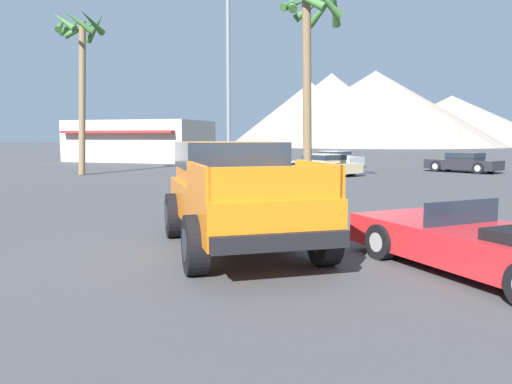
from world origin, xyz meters
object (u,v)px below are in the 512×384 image
Objects in this scene: street_lamp_post at (228,64)px; palm_tree_short at (310,37)px; parked_car_tan at (323,164)px; parked_car_dark at (464,162)px; orange_pickup_truck at (236,188)px; parked_car_silver at (334,159)px; red_convertible_car at (488,246)px; palm_tree_tall at (80,54)px.

palm_tree_short is at bearing 66.57° from street_lamp_post.
parked_car_tan is at bearing 94.62° from palm_tree_short.
parked_car_dark reaches higher than parked_car_tan.
parked_car_silver is (-2.09, 26.24, -0.55)m from orange_pickup_truck.
palm_tree_short reaches higher than orange_pickup_truck.
orange_pickup_truck reaches higher than red_convertible_car.
palm_tree_short reaches higher than red_convertible_car.
palm_tree_tall is 1.06× the size of palm_tree_short.
parked_car_dark is at bearing -21.66° from parked_car_tan.
palm_tree_short is at bearing -11.60° from palm_tree_tall.
parked_car_dark is (1.79, 23.89, 0.17)m from red_convertible_car.
parked_car_silver is 0.58× the size of street_lamp_post.
street_lamp_post is (-1.41, -11.16, 3.99)m from parked_car_tan.
street_lamp_post is at bearing -153.55° from parked_car_silver.
palm_tree_tall is at bearing 168.40° from palm_tree_short.
orange_pickup_truck is 8.71m from street_lamp_post.
parked_car_tan is at bearing 17.38° from palm_tree_tall.
street_lamp_post reaches higher than red_convertible_car.
palm_tree_tall is (-14.17, 14.64, 5.43)m from orange_pickup_truck.
street_lamp_post is at bearing -149.72° from parked_car_tan.
street_lamp_post is at bearing -113.43° from palm_tree_short.
parked_car_silver reaches higher than red_convertible_car.
parked_car_dark is 14.43m from palm_tree_short.
parked_car_tan is 8.72m from palm_tree_short.
parked_car_silver is at bearing 94.43° from palm_tree_short.
street_lamp_post reaches higher than parked_car_silver.
palm_tree_tall is at bearing 162.83° from parked_car_silver.
parked_car_silver is 15.42m from palm_tree_short.
red_convertible_car is at bearing -125.66° from parked_car_tan.
parked_car_silver is (-0.57, 7.64, -0.02)m from parked_car_tan.
orange_pickup_truck is at bearing -164.12° from parked_car_dark.
red_convertible_car is 0.55× the size of palm_tree_short.
street_lamp_post is (-9.05, -15.73, 3.99)m from parked_car_dark.
parked_car_tan reaches higher than red_convertible_car.
red_convertible_car is at bearing -48.33° from street_lamp_post.
palm_tree_tall is (-11.25, 7.20, 1.97)m from street_lamp_post.
red_convertible_car is at bearing -137.60° from parked_car_silver.
palm_tree_short is at bearing -146.58° from parked_car_silver.
orange_pickup_truck is 18.67m from parked_car_tan.
parked_car_silver is (-6.43, 26.97, 0.15)m from red_convertible_car.
orange_pickup_truck is 1.21× the size of parked_car_silver.
parked_car_tan is 1.04× the size of parked_car_silver.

